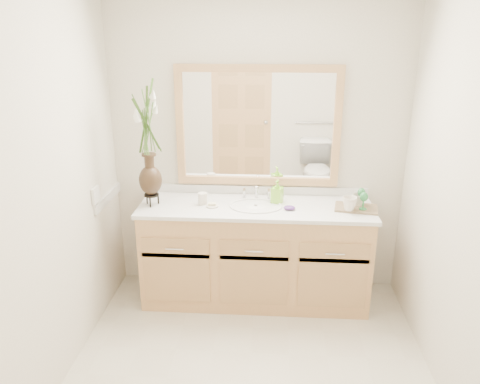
# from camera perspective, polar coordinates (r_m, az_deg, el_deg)

# --- Properties ---
(floor) EXTENTS (2.60, 2.60, 0.00)m
(floor) POSITION_cam_1_polar(r_m,az_deg,el_deg) (3.25, 1.05, -22.16)
(floor) COLOR beige
(floor) RESTS_ON ground
(wall_back) EXTENTS (2.40, 0.02, 2.40)m
(wall_back) POSITION_cam_1_polar(r_m,az_deg,el_deg) (3.85, 2.16, 5.04)
(wall_back) COLOR silver
(wall_back) RESTS_ON floor
(wall_front) EXTENTS (2.40, 0.02, 2.40)m
(wall_front) POSITION_cam_1_polar(r_m,az_deg,el_deg) (1.48, -1.38, -20.87)
(wall_front) COLOR silver
(wall_front) RESTS_ON floor
(wall_left) EXTENTS (0.02, 2.60, 2.40)m
(wall_left) POSITION_cam_1_polar(r_m,az_deg,el_deg) (2.92, -23.03, -1.33)
(wall_left) COLOR silver
(wall_left) RESTS_ON floor
(wall_right) EXTENTS (0.02, 2.60, 2.40)m
(wall_right) POSITION_cam_1_polar(r_m,az_deg,el_deg) (2.83, 26.32, -2.49)
(wall_right) COLOR silver
(wall_right) RESTS_ON floor
(vanity) EXTENTS (1.80, 0.55, 0.80)m
(vanity) POSITION_cam_1_polar(r_m,az_deg,el_deg) (3.87, 1.87, -7.59)
(vanity) COLOR tan
(vanity) RESTS_ON floor
(counter) EXTENTS (1.84, 0.57, 0.03)m
(counter) POSITION_cam_1_polar(r_m,az_deg,el_deg) (3.70, 1.94, -1.86)
(counter) COLOR white
(counter) RESTS_ON vanity
(sink) EXTENTS (0.38, 0.34, 0.23)m
(sink) POSITION_cam_1_polar(r_m,az_deg,el_deg) (3.69, 1.92, -2.52)
(sink) COLOR white
(sink) RESTS_ON counter
(mirror) EXTENTS (1.32, 0.04, 0.97)m
(mirror) POSITION_cam_1_polar(r_m,az_deg,el_deg) (3.78, 2.18, 7.96)
(mirror) COLOR white
(mirror) RESTS_ON wall_back
(switch_plate) EXTENTS (0.02, 0.12, 0.12)m
(switch_plate) POSITION_cam_1_polar(r_m,az_deg,el_deg) (3.64, -17.18, -0.32)
(switch_plate) COLOR white
(switch_plate) RESTS_ON wall_left
(flower_vase) EXTENTS (0.21, 0.21, 0.86)m
(flower_vase) POSITION_cam_1_polar(r_m,az_deg,el_deg) (3.60, -11.24, 7.18)
(flower_vase) COLOR black
(flower_vase) RESTS_ON counter
(tumbler) EXTENTS (0.07, 0.07, 0.09)m
(tumbler) POSITION_cam_1_polar(r_m,az_deg,el_deg) (3.71, -4.57, -0.80)
(tumbler) COLOR beige
(tumbler) RESTS_ON counter
(soap_dish) EXTENTS (0.10, 0.10, 0.03)m
(soap_dish) POSITION_cam_1_polar(r_m,az_deg,el_deg) (3.66, -3.41, -1.65)
(soap_dish) COLOR beige
(soap_dish) RESTS_ON counter
(soap_bottle) EXTENTS (0.10, 0.10, 0.17)m
(soap_bottle) POSITION_cam_1_polar(r_m,az_deg,el_deg) (3.74, 4.56, -0.06)
(soap_bottle) COLOR #88D933
(soap_bottle) RESTS_ON counter
(purple_dish) EXTENTS (0.09, 0.07, 0.03)m
(purple_dish) POSITION_cam_1_polar(r_m,az_deg,el_deg) (3.62, 6.04, -1.92)
(purple_dish) COLOR #4F2674
(purple_dish) RESTS_ON counter
(tray) EXTENTS (0.35, 0.26, 0.02)m
(tray) POSITION_cam_1_polar(r_m,az_deg,el_deg) (3.72, 13.96, -1.90)
(tray) COLOR brown
(tray) RESTS_ON counter
(mug_left) EXTENTS (0.14, 0.14, 0.11)m
(mug_left) POSITION_cam_1_polar(r_m,az_deg,el_deg) (3.63, 13.20, -1.33)
(mug_left) COLOR beige
(mug_left) RESTS_ON tray
(mug_right) EXTENTS (0.11, 0.11, 0.10)m
(mug_right) POSITION_cam_1_polar(r_m,az_deg,el_deg) (3.74, 14.23, -0.90)
(mug_right) COLOR beige
(mug_right) RESTS_ON tray
(goblet_front) EXTENTS (0.06, 0.06, 0.14)m
(goblet_front) POSITION_cam_1_polar(r_m,az_deg,el_deg) (3.66, 14.86, -0.68)
(goblet_front) COLOR #27773B
(goblet_front) RESTS_ON tray
(goblet_back) EXTENTS (0.06, 0.06, 0.13)m
(goblet_back) POSITION_cam_1_polar(r_m,az_deg,el_deg) (3.76, 14.58, -0.17)
(goblet_back) COLOR #27773B
(goblet_back) RESTS_ON tray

